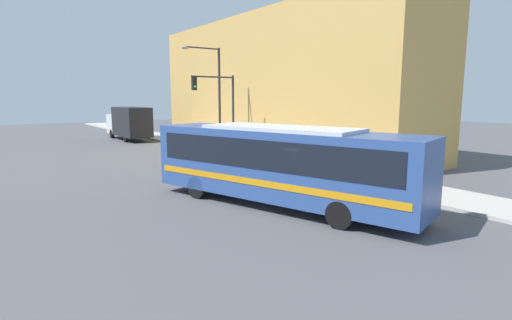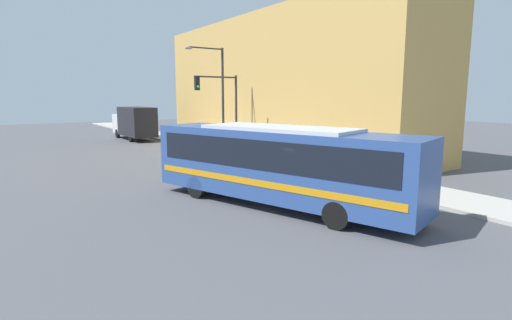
{
  "view_description": "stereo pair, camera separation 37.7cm",
  "coord_description": "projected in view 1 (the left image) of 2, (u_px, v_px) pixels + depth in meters",
  "views": [
    {
      "loc": [
        -9.86,
        -11.19,
        4.22
      ],
      "look_at": [
        0.66,
        3.59,
        1.34
      ],
      "focal_mm": 28.0,
      "sensor_mm": 36.0,
      "label": 1
    },
    {
      "loc": [
        -9.55,
        -11.4,
        4.22
      ],
      "look_at": [
        0.66,
        3.59,
        1.34
      ],
      "focal_mm": 28.0,
      "sensor_mm": 36.0,
      "label": 2
    }
  ],
  "objects": [
    {
      "name": "delivery_truck",
      "position": [
        129.0,
        122.0,
        39.26
      ],
      "size": [
        2.24,
        7.66,
        3.22
      ],
      "color": "black",
      "rests_on": "ground_plane"
    },
    {
      "name": "building_facade",
      "position": [
        275.0,
        84.0,
        32.61
      ],
      "size": [
        6.0,
        27.93,
        10.48
      ],
      "color": "tan",
      "rests_on": "ground_plane"
    },
    {
      "name": "city_bus",
      "position": [
        280.0,
        161.0,
        15.31
      ],
      "size": [
        5.59,
        11.36,
        3.11
      ],
      "rotation": [
        0.0,
        0.0,
        0.3
      ],
      "color": "#2D4C8C",
      "rests_on": "ground_plane"
    },
    {
      "name": "parking_meter",
      "position": [
        269.0,
        149.0,
        24.88
      ],
      "size": [
        0.14,
        0.14,
        1.27
      ],
      "color": "#2D2D2D",
      "rests_on": "sidewalk"
    },
    {
      "name": "fire_hydrant",
      "position": [
        331.0,
        169.0,
        20.66
      ],
      "size": [
        0.25,
        0.34,
        0.74
      ],
      "color": "red",
      "rests_on": "sidewalk"
    },
    {
      "name": "sidewalk",
      "position": [
        198.0,
        145.0,
        34.86
      ],
      "size": [
        3.12,
        70.0,
        0.14
      ],
      "color": "#B7B2A8",
      "rests_on": "ground_plane"
    },
    {
      "name": "street_lamp",
      "position": [
        215.0,
        90.0,
        29.36
      ],
      "size": [
        3.06,
        0.28,
        7.62
      ],
      "color": "#2D2D2D",
      "rests_on": "sidewalk"
    },
    {
      "name": "traffic_light_pole",
      "position": [
        220.0,
        101.0,
        27.39
      ],
      "size": [
        3.28,
        0.35,
        5.56
      ],
      "color": "#2D2D2D",
      "rests_on": "sidewalk"
    },
    {
      "name": "ground_plane",
      "position": [
        296.0,
        208.0,
        15.31
      ],
      "size": [
        120.0,
        120.0,
        0.0
      ],
      "primitive_type": "plane",
      "color": "#515156"
    }
  ]
}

